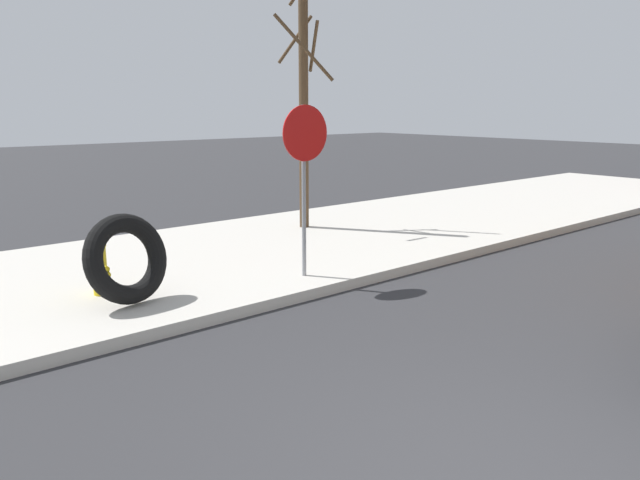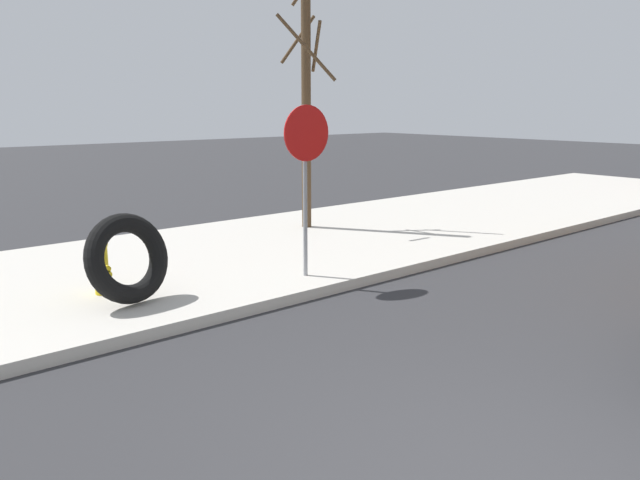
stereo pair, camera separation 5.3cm
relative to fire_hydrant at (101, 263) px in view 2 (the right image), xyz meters
The scene contains 5 objects.
sidewalk_curb 1.16m from the fire_hydrant, 61.57° to the left, with size 36.00×5.00×0.15m, color #BCB7AD.
fire_hydrant is the anchor object (origin of this frame).
loose_tire 0.62m from the fire_hydrant, 78.38° to the right, with size 1.11×1.11×0.23m, color black.
stop_sign 3.02m from the fire_hydrant, 21.55° to the right, with size 0.76×0.08×2.39m.
bare_tree 5.59m from the fire_hydrant, 20.54° to the left, with size 1.38×1.38×5.33m.
Camera 2 is at (-3.13, -1.97, 2.52)m, focal length 33.96 mm.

